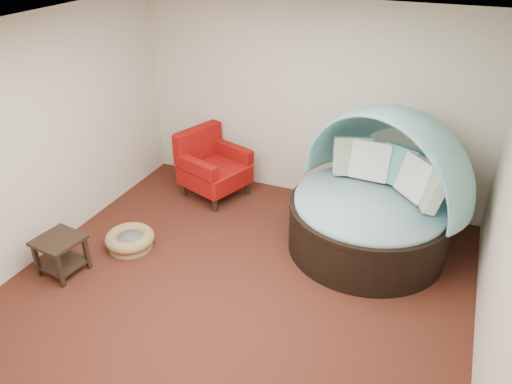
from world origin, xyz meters
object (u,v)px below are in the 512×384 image
at_px(pet_basket, 130,240).
at_px(red_armchair, 212,166).
at_px(canopy_daybed, 378,187).
at_px(side_table, 61,251).

height_order(pet_basket, red_armchair, red_armchair).
distance_m(canopy_daybed, side_table, 3.80).
bearing_deg(pet_basket, canopy_daybed, 24.22).
bearing_deg(red_armchair, side_table, -88.07).
xyz_separation_m(canopy_daybed, pet_basket, (-2.79, -1.25, -0.72)).
relative_size(pet_basket, side_table, 1.13).
height_order(canopy_daybed, red_armchair, canopy_daybed).
bearing_deg(canopy_daybed, red_armchair, -165.03).
height_order(canopy_daybed, pet_basket, canopy_daybed).
height_order(canopy_daybed, side_table, canopy_daybed).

